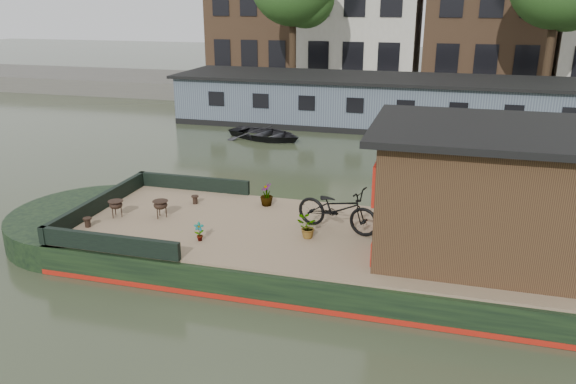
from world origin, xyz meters
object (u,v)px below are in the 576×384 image
(potted_plant_a, at_px, (199,232))
(brazier_rear, at_px, (161,209))
(brazier_front, at_px, (116,209))
(dinghy, at_px, (265,131))
(bicycle, at_px, (337,209))
(cabin, at_px, (478,190))

(potted_plant_a, xyz_separation_m, brazier_rear, (-1.35, 0.97, -0.00))
(brazier_front, distance_m, dinghy, 10.57)
(bicycle, relative_size, brazier_rear, 4.67)
(brazier_rear, distance_m, dinghy, 10.37)
(dinghy, bearing_deg, cabin, -125.51)
(brazier_front, height_order, dinghy, brazier_front)
(cabin, bearing_deg, bicycle, 173.76)
(cabin, bearing_deg, brazier_rear, -179.77)
(cabin, relative_size, brazier_rear, 10.33)
(potted_plant_a, height_order, brazier_rear, potted_plant_a)
(dinghy, bearing_deg, brazier_front, -161.77)
(cabin, xyz_separation_m, brazier_front, (-7.52, -0.26, -1.04))
(brazier_front, bearing_deg, potted_plant_a, -17.49)
(potted_plant_a, bearing_deg, dinghy, 101.21)
(cabin, relative_size, potted_plant_a, 10.30)
(brazier_rear, bearing_deg, cabin, 0.23)
(cabin, height_order, potted_plant_a, cabin)
(brazier_rear, bearing_deg, potted_plant_a, -35.65)
(bicycle, xyz_separation_m, dinghy, (-4.77, 10.00, -0.80))
(potted_plant_a, distance_m, dinghy, 11.52)
(bicycle, height_order, brazier_rear, bicycle)
(bicycle, relative_size, dinghy, 0.58)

